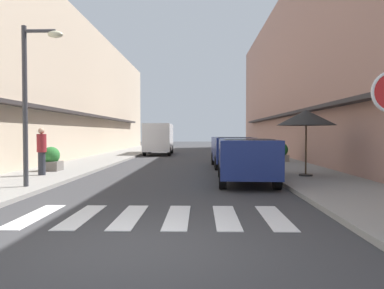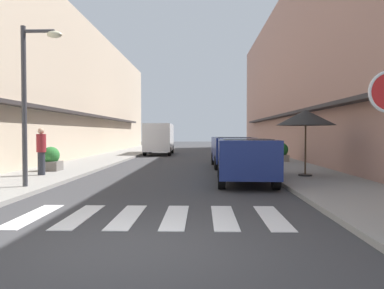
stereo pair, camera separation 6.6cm
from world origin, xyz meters
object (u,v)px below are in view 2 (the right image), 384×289
Objects in this scene: parked_car_mid at (232,148)px; planter_midblock at (51,159)px; street_lamp at (31,87)px; cafe_umbrella at (306,118)px; delivery_van at (159,136)px; planter_far at (281,152)px; pedestrian_walking_near at (41,150)px; parked_car_near at (245,155)px.

planter_midblock is at bearing -159.14° from parked_car_mid.
cafe_umbrella is (8.60, 2.87, -0.78)m from street_lamp.
delivery_van is 11.20m from planter_far.
street_lamp is at bearing -107.82° from pedestrian_walking_near.
delivery_van is (-4.71, 16.29, 0.48)m from parked_car_near.
planter_far is at bearing 47.10° from street_lamp.
cafe_umbrella is at bearing -9.32° from planter_midblock.
cafe_umbrella is at bearing 25.09° from parked_car_near.
street_lamp is 4.68× the size of planter_midblock.
planter_far is at bearing 70.39° from parked_car_near.
delivery_van is 3.15× the size of pedestrian_walking_near.
pedestrian_walking_near is (-0.99, 2.90, -1.95)m from street_lamp.
pedestrian_walking_near is (-9.59, 0.03, -1.16)m from cafe_umbrella.
planter_midblock is (-2.90, -13.60, -0.82)m from delivery_van.
delivery_van is 5.56× the size of planter_midblock.
planter_far is at bearing 41.12° from parked_car_mid.
street_lamp is 13.74m from planter_far.
delivery_van is (-4.71, 10.70, 0.48)m from parked_car_mid.
parked_car_mid is 5.22m from cafe_umbrella.
street_lamp is at bearing -132.90° from planter_far.
planter_midblock is at bearing 105.98° from street_lamp.
street_lamp is (-6.33, -7.39, 2.06)m from parked_car_mid.
cafe_umbrella is 2.41× the size of planter_midblock.
parked_car_mid is at bearing 90.00° from parked_car_near.
cafe_umbrella is at bearing -95.00° from planter_far.
cafe_umbrella is (6.99, -15.23, 0.79)m from delivery_van.
planter_far is (2.89, 8.11, -0.31)m from parked_car_near.
pedestrian_walking_near is (-2.60, -15.20, -0.37)m from delivery_van.
cafe_umbrella is 7.25m from planter_far.
delivery_van is at bearing 106.14° from parked_car_near.
parked_car_near is 16.97m from delivery_van.
street_lamp reaches higher than parked_car_near.
street_lamp is 1.94× the size of cafe_umbrella.
parked_car_near is 4.43× the size of planter_far.
cafe_umbrella is at bearing -36.80° from pedestrian_walking_near.
street_lamp is (-1.61, -18.10, 1.57)m from delivery_van.
pedestrian_walking_near is (-7.31, 1.09, 0.11)m from parked_car_near.
delivery_van is 5.35× the size of planter_far.
parked_car_near is at bearing -154.91° from cafe_umbrella.
pedestrian_walking_near is at bearing -145.47° from planter_far.
pedestrian_walking_near is (0.30, -1.60, 0.45)m from planter_midblock.
planter_far is 0.59× the size of pedestrian_walking_near.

